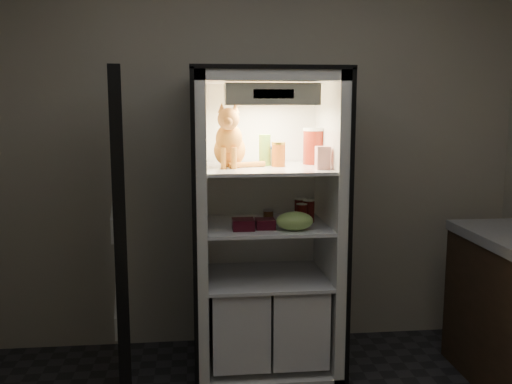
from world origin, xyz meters
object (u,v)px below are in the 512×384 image
Objects in this scene: soda_can_a at (300,209)px; berry_box_left at (243,224)px; mayo_tub at (274,155)px; condiment_jar at (268,216)px; pepper_jar at (314,146)px; tabby_cat at (230,143)px; refrigerator at (265,245)px; parmesan_shaker at (265,150)px; soda_can_c at (302,214)px; grape_bag at (295,221)px; berry_box_right at (265,224)px; salsa_jar at (278,154)px; soda_can_b at (308,211)px; cream_carton at (323,158)px.

soda_can_a is 1.09× the size of berry_box_left.
mayo_tub reaches higher than condiment_jar.
pepper_jar is at bearing 25.99° from soda_can_a.
mayo_tub is at bearing 64.99° from condiment_jar.
tabby_cat is 3.38× the size of mayo_tub.
mayo_tub is 0.51m from berry_box_left.
refrigerator is 0.31m from soda_can_a.
soda_can_a is at bearing 2.26° from parmesan_shaker.
pepper_jar reaches higher than berry_box_left.
soda_can_a is at bearing -15.59° from mayo_tub.
parmesan_shaker is at bearing 107.08° from condiment_jar.
soda_can_c is (0.22, -0.08, 0.21)m from refrigerator.
grape_bag is 1.73× the size of berry_box_left.
soda_can_c reaches higher than berry_box_right.
salsa_jar is 0.40m from soda_can_b.
refrigerator is 0.68m from tabby_cat.
soda_can_a is 1.61× the size of condiment_jar.
grape_bag is at bearing -107.30° from soda_can_a.
tabby_cat is 1.70× the size of pepper_jar.
condiment_jar is (-0.05, -0.11, -0.36)m from mayo_tub.
soda_can_a is at bearing 30.95° from berry_box_left.
cream_carton is at bearing -55.23° from soda_can_c.
tabby_cat is 0.56m from cream_carton.
grape_bag is (-0.17, -0.04, -0.36)m from cream_carton.
pepper_jar is (0.53, 0.10, -0.03)m from tabby_cat.
cream_carton is 0.96× the size of soda_can_b.
salsa_jar is at bearing -36.81° from parmesan_shaker.
pepper_jar is at bearing 11.56° from refrigerator.
berry_box_left is at bearing -149.05° from soda_can_a.
salsa_jar reaches higher than soda_can_a.
tabby_cat reaches higher than grape_bag.
cream_carton is (-0.00, -0.28, -0.05)m from pepper_jar.
berry_box_left is at bearing -160.78° from soda_can_c.
salsa_jar is at bearing 144.34° from cream_carton.
salsa_jar is at bearing 55.70° from berry_box_right.
salsa_jar reaches higher than soda_can_c.
salsa_jar is 0.39m from soda_can_c.
mayo_tub reaches higher than grape_bag.
refrigerator is at bearing -168.44° from pepper_jar.
parmesan_shaker is at bearing 143.19° from salsa_jar.
tabby_cat is 0.62m from soda_can_a.
refrigerator is at bearing 119.22° from grape_bag.
condiment_jar is (-0.30, -0.10, -0.42)m from pepper_jar.
soda_can_c is 0.27m from berry_box_right.
refrigerator is 0.59m from parmesan_shaker.
soda_can_a is (-0.09, -0.04, -0.39)m from pepper_jar.
salsa_jar is at bearing -30.71° from refrigerator.
soda_can_c is at bearing -22.62° from parmesan_shaker.
tabby_cat is at bearing -170.99° from refrigerator.
parmesan_shaker reaches higher than berry_box_right.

